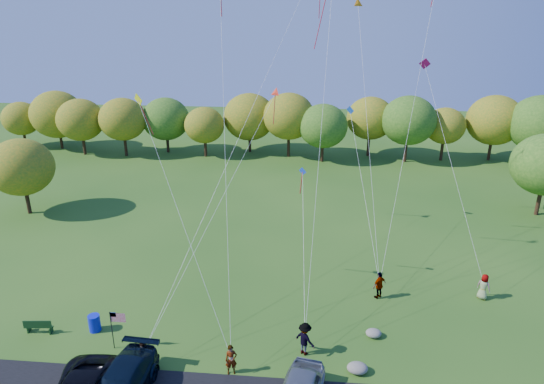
{
  "coord_description": "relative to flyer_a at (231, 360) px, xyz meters",
  "views": [
    {
      "loc": [
        3.88,
        -20.47,
        17.56
      ],
      "look_at": [
        1.39,
        6.0,
        7.44
      ],
      "focal_mm": 32.0,
      "sensor_mm": 36.0,
      "label": 1
    }
  ],
  "objects": [
    {
      "name": "ground",
      "position": [
        0.06,
        0.8,
        -0.83
      ],
      "size": [
        140.0,
        140.0,
        0.0
      ],
      "primitive_type": "plane",
      "color": "#255117",
      "rests_on": "ground"
    },
    {
      "name": "treeline",
      "position": [
        -0.07,
        37.06,
        3.95
      ],
      "size": [
        75.47,
        28.23,
        8.55
      ],
      "color": "#3B2215",
      "rests_on": "ground"
    },
    {
      "name": "flyer_a",
      "position": [
        0.0,
        0.0,
        0.0
      ],
      "size": [
        0.69,
        0.54,
        1.67
      ],
      "primitive_type": "imported",
      "rotation": [
        0.0,
        0.0,
        0.26
      ],
      "color": "#4C4C59",
      "rests_on": "ground"
    },
    {
      "name": "flyer_b",
      "position": [
        -4.56,
        0.0,
        -0.06
      ],
      "size": [
        0.9,
        0.79,
        1.55
      ],
      "primitive_type": "imported",
      "rotation": [
        0.0,
        0.0,
        -0.31
      ],
      "color": "#4C4C59",
      "rests_on": "ground"
    },
    {
      "name": "flyer_c",
      "position": [
        3.68,
        1.87,
        0.12
      ],
      "size": [
        1.41,
        1.29,
        1.9
      ],
      "primitive_type": "imported",
      "rotation": [
        0.0,
        0.0,
        2.51
      ],
      "color": "#4C4C59",
      "rests_on": "ground"
    },
    {
      "name": "flyer_d",
      "position": [
        8.28,
        7.74,
        0.09
      ],
      "size": [
        1.12,
        1.04,
        1.85
      ],
      "primitive_type": "imported",
      "rotation": [
        0.0,
        0.0,
        3.84
      ],
      "color": "#4C4C59",
      "rests_on": "ground"
    },
    {
      "name": "flyer_e",
      "position": [
        14.92,
        8.27,
        0.03
      ],
      "size": [
        1.01,
        0.97,
        1.74
      ],
      "primitive_type": "imported",
      "rotation": [
        0.0,
        0.0,
        2.45
      ],
      "color": "#4C4C59",
      "rests_on": "ground"
    },
    {
      "name": "park_bench",
      "position": [
        -11.6,
        2.19,
        -0.36
      ],
      "size": [
        1.6,
        0.47,
        0.89
      ],
      "rotation": [
        0.0,
        0.0,
        0.1
      ],
      "color": "#133515",
      "rests_on": "ground"
    },
    {
      "name": "trash_barrel",
      "position": [
        -8.5,
        2.74,
        -0.33
      ],
      "size": [
        0.67,
        0.67,
        1.0
      ],
      "primitive_type": "cylinder",
      "color": "#0D1ACF",
      "rests_on": "ground"
    },
    {
      "name": "flag_assembly",
      "position": [
        -6.52,
        1.32,
        0.92
      ],
      "size": [
        0.87,
        0.56,
        2.35
      ],
      "color": "black",
      "rests_on": "ground"
    },
    {
      "name": "boulder_near",
      "position": [
        6.43,
        0.65,
        -0.56
      ],
      "size": [
        1.08,
        0.85,
        0.54
      ],
      "primitive_type": "ellipsoid",
      "color": "gray",
      "rests_on": "ground"
    },
    {
      "name": "boulder_far",
      "position": [
        7.56,
        3.67,
        -0.6
      ],
      "size": [
        0.89,
        0.74,
        0.46
      ],
      "primitive_type": "ellipsoid",
      "color": "slate",
      "rests_on": "ground"
    }
  ]
}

